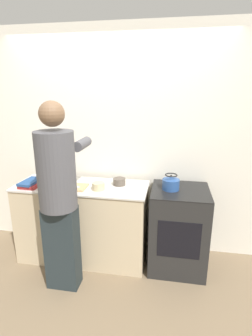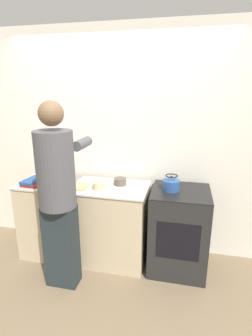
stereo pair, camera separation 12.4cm
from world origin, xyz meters
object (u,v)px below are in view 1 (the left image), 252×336
at_px(oven, 178,229).
at_px(bowl_prep, 98,186).
at_px(kettle, 171,183).
at_px(knife, 71,186).
at_px(canister_jar, 45,171).
at_px(person, 59,193).
at_px(cutting_board, 70,187).

height_order(oven, bowl_prep, bowl_prep).
bearing_deg(kettle, knife, -173.54).
bearing_deg(canister_jar, bowl_prep, -18.95).
xyz_separation_m(person, kettle, (1.02, 0.50, -0.02)).
distance_m(kettle, bowl_prep, 0.76).
height_order(person, canister_jar, person).
bearing_deg(oven, knife, -173.86).
bearing_deg(bowl_prep, kettle, 8.33).
distance_m(knife, bowl_prep, 0.30).
height_order(oven, kettle, kettle).
relative_size(oven, cutting_board, 2.49).
distance_m(cutting_board, knife, 0.03).
bearing_deg(bowl_prep, oven, 7.67).
height_order(kettle, bowl_prep, kettle).
relative_size(person, kettle, 10.26).
xyz_separation_m(oven, kettle, (-0.10, -0.01, 0.52)).
bearing_deg(kettle, bowl_prep, -171.67).
distance_m(oven, canister_jar, 1.68).
relative_size(person, knife, 9.51).
bearing_deg(kettle, cutting_board, -174.50).
relative_size(kettle, bowl_prep, 1.36).
xyz_separation_m(cutting_board, bowl_prep, (0.32, -0.01, 0.03)).
xyz_separation_m(kettle, bowl_prep, (-0.75, -0.11, -0.04)).
bearing_deg(bowl_prep, knife, -178.24).
relative_size(knife, bowl_prep, 1.47).
height_order(person, knife, person).
bearing_deg(knife, cutting_board, 151.94).
height_order(person, kettle, person).
xyz_separation_m(oven, canister_jar, (-1.58, 0.14, 0.54)).
height_order(knife, bowl_prep, bowl_prep).
relative_size(knife, kettle, 1.08).
relative_size(bowl_prep, canister_jar, 0.69).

